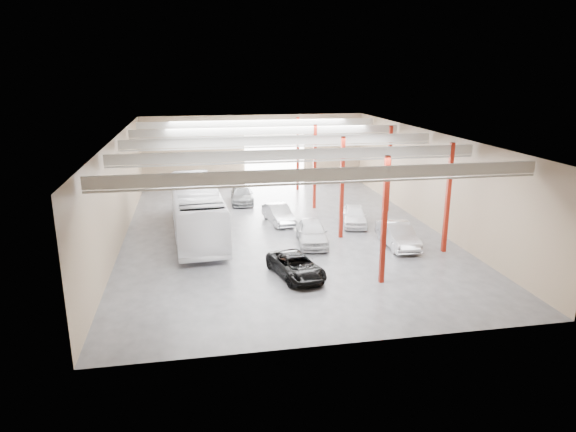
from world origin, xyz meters
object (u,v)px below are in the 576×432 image
object	(u,v)px
car_row_b	(279,214)
car_right_far	(355,215)
car_row_a	(312,232)
car_right_near	(398,235)
coach_bus	(196,209)
black_sedan	(296,266)
car_row_c	(242,195)

from	to	relation	value
car_row_b	car_right_far	bearing A→B (deg)	-23.88
car_row_a	car_right_near	xyz separation A→B (m)	(5.46, -1.50, -0.03)
coach_bus	car_row_b	size ratio (longest dim) A/B	3.11
car_right_far	car_row_a	bearing A→B (deg)	-124.28
car_right_near	black_sedan	bearing A→B (deg)	-150.90
black_sedan	car_row_c	bearing A→B (deg)	80.87
black_sedan	car_row_b	world-z (taller)	car_row_b
car_row_a	car_right_near	bearing A→B (deg)	-8.58
car_row_c	car_right_far	bearing A→B (deg)	-44.00
car_row_c	car_right_near	size ratio (longest dim) A/B	1.00
coach_bus	car_right_near	size ratio (longest dim) A/B	2.80
car_right_near	car_right_far	distance (m)	5.36
car_row_b	car_row_a	bearing A→B (deg)	-83.84
coach_bus	car_row_a	xyz separation A→B (m)	(7.51, -3.42, -1.04)
coach_bus	car_row_b	xyz separation A→B (m)	(6.12, 1.78, -1.15)
black_sedan	car_row_c	world-z (taller)	car_row_c
black_sedan	car_right_far	world-z (taller)	car_right_far
car_row_a	car_row_b	bearing A→B (deg)	111.67
coach_bus	black_sedan	xyz separation A→B (m)	(5.34, -8.80, -1.21)
black_sedan	car_row_b	distance (m)	10.61
black_sedan	car_row_a	distance (m)	5.80
car_row_a	black_sedan	bearing A→B (deg)	-105.18
car_row_b	car_right_far	world-z (taller)	car_right_far
coach_bus	car_row_c	distance (m)	9.54
coach_bus	car_right_near	xyz separation A→B (m)	(12.97, -4.92, -1.07)
coach_bus	car_row_b	world-z (taller)	coach_bus
car_row_b	car_right_near	bearing A→B (deg)	-53.13
black_sedan	car_right_far	bearing A→B (deg)	41.60
coach_bus	car_right_far	bearing A→B (deg)	-2.03
coach_bus	car_right_near	bearing A→B (deg)	-24.18
coach_bus	car_row_b	distance (m)	6.48
black_sedan	car_right_near	world-z (taller)	car_right_near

